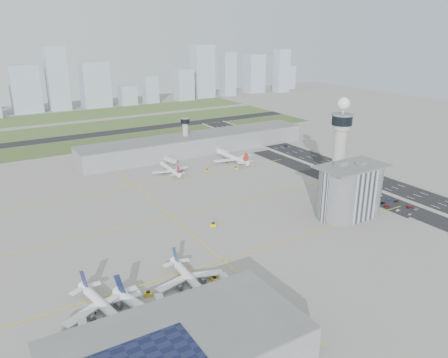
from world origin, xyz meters
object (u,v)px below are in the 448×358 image
tug_1 (214,279)px  car_lot_1 (398,210)px  airplane_near_c (190,275)px  tug_2 (214,274)px  admin_building (350,191)px  car_lot_10 (380,196)px  tug_3 (213,224)px  airplane_far_b (232,154)px  car_lot_6 (416,209)px  airplane_far_a (170,167)px  jet_bridge_far_1 (218,151)px  car_lot_11 (370,192)px  car_hw_1 (345,169)px  airplane_near_b (149,307)px  car_lot_9 (389,199)px  car_lot_5 (365,195)px  car_hw_4 (241,135)px  car_lot_2 (387,206)px  airplane_near_a (104,301)px  car_lot_8 (396,201)px  tug_5 (236,168)px  jet_bridge_far_0 (165,159)px  car_lot_4 (370,198)px  car_lot_3 (382,203)px  secondary_tower (185,132)px  tug_4 (207,170)px  car_lot_7 (410,207)px  car_hw_2 (286,146)px  tug_0 (148,293)px  jet_bridge_near_1 (167,320)px  car_lot_0 (410,214)px  jet_bridge_near_2 (235,296)px

tug_1 → car_lot_1: bearing=-170.3°
airplane_near_c → tug_2: bearing=97.7°
admin_building → car_lot_10: 44.38m
tug_2 → tug_3: size_ratio=0.93×
airplane_far_b → car_lot_6: size_ratio=9.67×
airplane_far_a → jet_bridge_far_1: bearing=-64.1°
car_lot_11 → car_hw_1: size_ratio=1.27×
airplane_near_b → car_lot_9: 183.02m
car_lot_5 → car_hw_4: size_ratio=1.12×
car_lot_2 → admin_building: bearing=85.7°
car_lot_1 → car_lot_2: bearing=-2.9°
airplane_near_a → car_lot_8: (194.72, 17.46, -4.86)m
tug_5 → jet_bridge_far_0: bearing=150.0°
car_lot_4 → tug_1: bearing=105.7°
jet_bridge_far_1 → car_lot_1: 168.83m
airplane_near_b → airplane_far_b: bearing=122.6°
car_lot_2 → car_hw_4: 208.21m
airplane_near_c → car_lot_3: airplane_near_c is taller
secondary_tower → tug_4: bearing=-99.3°
tug_5 → car_lot_3: 116.29m
secondary_tower → airplane_far_b: (21.59, -43.04, -12.80)m
secondary_tower → car_lot_10: size_ratio=8.02×
car_lot_3 → car_lot_7: (9.06, -13.45, 0.04)m
admin_building → car_hw_2: (68.99, 143.83, -14.68)m
car_lot_7 → car_lot_4: bearing=26.7°
tug_1 → tug_0: bearing=-3.2°
tug_5 → tug_1: bearing=-109.0°
airplane_near_c → car_lot_3: 148.21m
secondary_tower → car_lot_11: 166.97m
tug_1 → tug_2: size_ratio=1.03×
jet_bridge_near_1 → airplane_far_a: bearing=-14.9°
airplane_near_b → tug_0: (5.73, 15.81, -4.95)m
car_hw_2 → tug_1: bearing=-128.9°
car_lot_5 → car_lot_1: bearing=-176.8°
airplane_far_a → airplane_far_b: size_ratio=0.82×
car_lot_11 → car_lot_9: bearing=175.4°
tug_4 → car_lot_0: tug_4 is taller
secondary_tower → car_lot_3: size_ratio=7.64×
jet_bridge_near_2 → car_hw_2: jet_bridge_near_2 is taller
airplane_near_c → jet_bridge_far_1: airplane_near_c is taller
airplane_near_a → airplane_near_c: airplane_near_a is taller
airplane_far_a → tug_5: size_ratio=11.23×
airplane_near_c → tug_0: airplane_near_c is taller
tug_3 → car_lot_5: size_ratio=0.91×
airplane_near_c → jet_bridge_far_0: size_ratio=2.68×
car_hw_4 → car_lot_10: bearing=-88.7°
airplane_far_b → car_lot_3: airplane_far_b is taller
car_lot_0 → car_hw_1: bearing=-27.8°
car_lot_10 → car_lot_6: bearing=173.7°
car_lot_0 → car_lot_7: bearing=-60.0°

